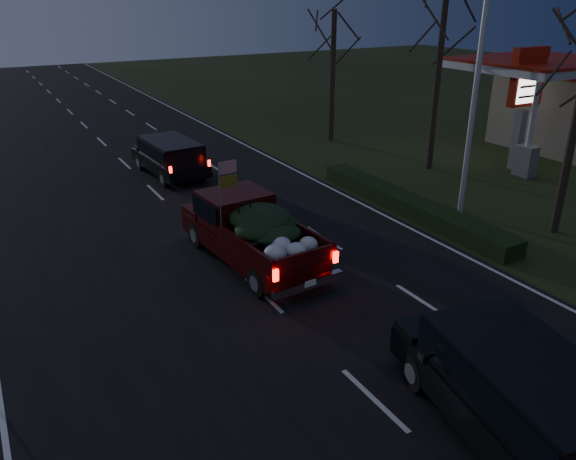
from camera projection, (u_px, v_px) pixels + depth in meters
name	position (u px, v px, depth m)	size (l,w,h in m)	color
ground	(264.00, 295.00, 15.62)	(120.00, 120.00, 0.00)	black
road_asphalt	(264.00, 295.00, 15.61)	(14.00, 120.00, 0.02)	black
hedge_row	(409.00, 205.00, 21.44)	(1.00, 10.00, 0.60)	black
light_pole	(479.00, 65.00, 19.39)	(0.50, 0.90, 9.16)	silver
gas_price_pylon	(526.00, 89.00, 25.40)	(2.00, 0.41, 5.57)	gray
gas_canopy	(539.00, 70.00, 26.88)	(7.10, 6.10, 4.88)	silver
bare_tree_mid	(443.00, 28.00, 24.41)	(3.60, 3.60, 8.50)	black
bare_tree_far	(334.00, 44.00, 30.01)	(3.60, 3.60, 7.00)	black
pickup_truck	(251.00, 228.00, 17.24)	(2.58, 5.82, 2.98)	#3A0708
lead_suv	(170.00, 154.00, 25.46)	(2.26, 4.84, 1.36)	black
rear_suv	(521.00, 389.00, 10.14)	(3.26, 5.69, 1.54)	black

